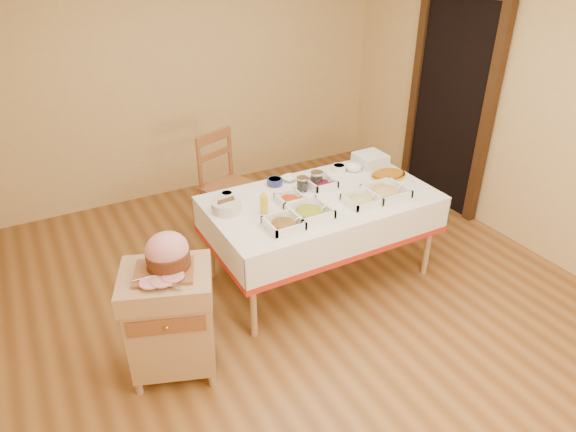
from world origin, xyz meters
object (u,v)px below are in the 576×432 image
object	(u,v)px
mustard_bottle	(264,203)
plate_stack	(370,160)
dining_chair	(228,185)
ham_on_board	(167,255)
butcher_cart	(171,317)
preserve_jar_left	(302,185)
dining_table	(321,215)
bread_basket	(226,206)
brass_platter	(388,175)
preserve_jar_right	(317,180)

from	to	relation	value
mustard_bottle	plate_stack	size ratio (longest dim) A/B	0.73
dining_chair	ham_on_board	bearing A→B (deg)	-124.20
butcher_cart	plate_stack	world-z (taller)	plate_stack
preserve_jar_left	dining_table	bearing A→B (deg)	-66.23
dining_chair	mustard_bottle	world-z (taller)	dining_chair
preserve_jar_left	bread_basket	world-z (taller)	preserve_jar_left
preserve_jar_left	brass_platter	bearing A→B (deg)	-9.83
dining_table	plate_stack	world-z (taller)	plate_stack
butcher_cart	ham_on_board	size ratio (longest dim) A/B	2.10
mustard_bottle	plate_stack	distance (m)	1.29
ham_on_board	mustard_bottle	distance (m)	0.96
bread_basket	butcher_cart	bearing A→B (deg)	-137.58
bread_basket	plate_stack	xyz separation A→B (m)	(1.48, 0.18, 0.01)
preserve_jar_right	plate_stack	distance (m)	0.67
bread_basket	preserve_jar_left	bearing A→B (deg)	2.34
preserve_jar_left	brass_platter	size ratio (longest dim) A/B	0.37
preserve_jar_right	brass_platter	distance (m)	0.65
ham_on_board	preserve_jar_right	world-z (taller)	ham_on_board
ham_on_board	preserve_jar_right	size ratio (longest dim) A/B	2.85
preserve_jar_left	mustard_bottle	world-z (taller)	mustard_bottle
dining_chair	preserve_jar_right	bearing A→B (deg)	-61.56
butcher_cart	dining_chair	world-z (taller)	dining_chair
ham_on_board	preserve_jar_left	bearing A→B (deg)	24.88
ham_on_board	brass_platter	size ratio (longest dim) A/B	1.17
preserve_jar_left	plate_stack	xyz separation A→B (m)	(0.80, 0.15, -0.00)
bread_basket	plate_stack	world-z (taller)	plate_stack
ham_on_board	plate_stack	xyz separation A→B (m)	(2.11, 0.76, -0.09)
preserve_jar_left	preserve_jar_right	xyz separation A→B (m)	(0.14, 0.01, 0.01)
butcher_cart	ham_on_board	xyz separation A→B (m)	(0.04, 0.03, 0.45)
brass_platter	preserve_jar_right	bearing A→B (deg)	167.45
brass_platter	preserve_jar_left	bearing A→B (deg)	170.17
mustard_bottle	brass_platter	distance (m)	1.23
butcher_cart	preserve_jar_right	world-z (taller)	preserve_jar_right
preserve_jar_right	preserve_jar_left	bearing A→B (deg)	-177.29
dining_chair	plate_stack	bearing A→B (deg)	-32.21
dining_chair	preserve_jar_right	size ratio (longest dim) A/B	7.60
bread_basket	plate_stack	distance (m)	1.49
mustard_bottle	preserve_jar_left	bearing A→B (deg)	23.27
dining_chair	brass_platter	distance (m)	1.50
preserve_jar_right	butcher_cart	bearing A→B (deg)	-156.63
plate_stack	mustard_bottle	bearing A→B (deg)	-164.65
ham_on_board	preserve_jar_left	size ratio (longest dim) A/B	3.16
brass_platter	bread_basket	bearing A→B (deg)	175.79
dining_table	butcher_cart	xyz separation A→B (m)	(-1.42, -0.46, -0.15)
bread_basket	plate_stack	bearing A→B (deg)	6.88
ham_on_board	plate_stack	world-z (taller)	ham_on_board
dining_chair	preserve_jar_left	size ratio (longest dim) A/B	8.44
butcher_cart	preserve_jar_right	xyz separation A→B (m)	(1.49, 0.64, 0.37)
butcher_cart	preserve_jar_left	xyz separation A→B (m)	(1.35, 0.64, 0.36)
ham_on_board	preserve_jar_right	xyz separation A→B (m)	(1.45, 0.61, -0.08)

